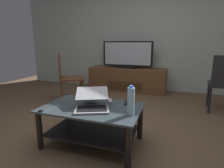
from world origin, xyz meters
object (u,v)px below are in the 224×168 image
object	(u,v)px
television	(127,55)
water_bottle_near	(131,101)
cell_phone	(128,103)
coffee_table	(92,119)
soundbar_remote	(110,101)
media_cabinet	(127,79)
router_box	(92,95)
tv_remote	(45,108)
side_chair	(67,75)
laptop	(92,103)

from	to	relation	value
television	water_bottle_near	size ratio (longest dim) A/B	4.02
television	cell_phone	world-z (taller)	television
coffee_table	television	world-z (taller)	television
coffee_table	soundbar_remote	distance (m)	0.30
media_cabinet	router_box	world-z (taller)	router_box
cell_phone	tv_remote	bearing A→B (deg)	-159.35
side_chair	router_box	size ratio (longest dim) A/B	6.28
media_cabinet	side_chair	world-z (taller)	side_chair
cell_phone	laptop	bearing A→B (deg)	-149.53
water_bottle_near	tv_remote	size ratio (longest dim) A/B	1.80
water_bottle_near	soundbar_remote	xyz separation A→B (m)	(-0.33, 0.32, -0.13)
tv_remote	coffee_table	bearing A→B (deg)	17.19
coffee_table	water_bottle_near	size ratio (longest dim) A/B	3.66
coffee_table	soundbar_remote	xyz separation A→B (m)	(0.12, 0.24, 0.15)
coffee_table	television	size ratio (longest dim) A/B	0.91
side_chair	router_box	xyz separation A→B (m)	(1.01, -1.04, -0.01)
television	tv_remote	size ratio (longest dim) A/B	7.22
laptop	cell_phone	world-z (taller)	laptop
laptop	tv_remote	xyz separation A→B (m)	(-0.45, -0.19, -0.05)
coffee_table	laptop	world-z (taller)	laptop
cell_phone	coffee_table	bearing A→B (deg)	-154.98
media_cabinet	television	world-z (taller)	television
media_cabinet	soundbar_remote	xyz separation A→B (m)	(0.37, -2.20, 0.17)
television	soundbar_remote	size ratio (longest dim) A/B	7.22
water_bottle_near	tv_remote	xyz separation A→B (m)	(-0.88, -0.14, -0.13)
laptop	router_box	bearing A→B (deg)	115.91
router_box	laptop	bearing A→B (deg)	-64.09
television	router_box	bearing A→B (deg)	-86.06
router_box	water_bottle_near	distance (m)	0.61
laptop	cell_phone	size ratio (longest dim) A/B	3.66
soundbar_remote	side_chair	bearing A→B (deg)	116.16
television	router_box	distance (m)	2.26
router_box	soundbar_remote	xyz separation A→B (m)	(0.21, 0.05, -0.06)
router_box	tv_remote	size ratio (longest dim) A/B	0.91
router_box	cell_phone	distance (m)	0.43
tv_remote	media_cabinet	bearing A→B (deg)	75.05
coffee_table	router_box	size ratio (longest dim) A/B	7.21
television	water_bottle_near	xyz separation A→B (m)	(0.69, -2.51, -0.26)
tv_remote	soundbar_remote	xyz separation A→B (m)	(0.55, 0.47, 0.00)
coffee_table	laptop	xyz separation A→B (m)	(0.02, -0.04, 0.20)
media_cabinet	side_chair	size ratio (longest dim) A/B	1.93
television	laptop	distance (m)	2.49
water_bottle_near	soundbar_remote	world-z (taller)	water_bottle_near
coffee_table	side_chair	world-z (taller)	side_chair
side_chair	cell_phone	distance (m)	1.74
side_chair	router_box	distance (m)	1.45
television	router_box	size ratio (longest dim) A/B	7.92
side_chair	soundbar_remote	xyz separation A→B (m)	(1.22, -0.99, -0.07)
cell_phone	television	bearing A→B (deg)	93.73
laptop	soundbar_remote	size ratio (longest dim) A/B	3.21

